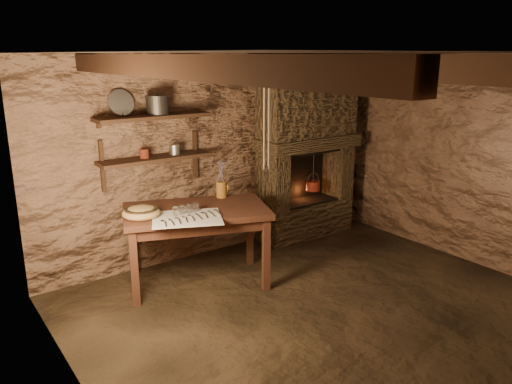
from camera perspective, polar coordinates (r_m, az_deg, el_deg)
floor at (r=4.96m, az=8.08°, el=-13.47°), size 4.50×4.50×0.00m
back_wall at (r=6.06m, az=-4.61°, el=4.11°), size 4.50×0.04×2.40m
left_wall at (r=3.42m, az=-19.81°, el=-5.87°), size 0.04×4.00×2.40m
right_wall at (r=6.26m, az=23.67°, el=3.20°), size 0.04×4.00×2.40m
ceiling at (r=4.35m, az=9.31°, el=15.42°), size 4.50×4.00×0.04m
beam_far_left at (r=3.47m, az=-9.26°, el=13.97°), size 0.14×3.95×0.16m
beam_mid_left at (r=4.02m, az=4.00°, el=14.31°), size 0.14×3.95×0.16m
beam_mid_right at (r=4.72m, az=13.72°, el=14.09°), size 0.14×3.95×0.16m
beam_far_right at (r=5.51m, az=20.77°, el=13.68°), size 0.14×3.95×0.16m
shelf_lower at (r=5.52m, az=-11.36°, el=3.78°), size 1.25×0.30×0.04m
shelf_upper at (r=5.45m, az=-11.61°, el=8.42°), size 1.25×0.30×0.04m
hearth at (r=6.60m, az=5.81°, el=5.25°), size 1.43×0.51×2.30m
work_table at (r=5.36m, az=-6.74°, el=-5.83°), size 1.68×1.31×0.84m
linen_cloth at (r=4.92m, az=-7.89°, el=-2.96°), size 0.83×0.77×0.01m
pewter_cutlery_row at (r=4.90m, az=-7.78°, el=-2.92°), size 0.60×0.43×0.01m
drinking_glasses at (r=5.02m, az=-8.39°, el=-2.03°), size 0.22×0.06×0.09m
stoneware_jug at (r=5.56m, az=-3.97°, el=1.17°), size 0.14×0.14×0.41m
wooden_bowl at (r=5.02m, az=-12.98°, el=-2.34°), size 0.50×0.50×0.13m
iron_stockpot at (r=5.45m, az=-11.19°, el=9.62°), size 0.28×0.28×0.18m
tin_pan at (r=5.40m, az=-15.20°, el=9.83°), size 0.28×0.13×0.27m
small_kettle at (r=5.60m, az=-9.27°, el=4.82°), size 0.17×0.14×0.17m
rusty_tin at (r=5.45m, az=-12.63°, el=4.32°), size 0.13×0.13×0.10m
red_pot at (r=6.74m, az=6.53°, el=0.81°), size 0.23×0.23×0.54m
hanging_ropes at (r=5.21m, az=1.20°, el=8.98°), size 0.08×0.08×1.20m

